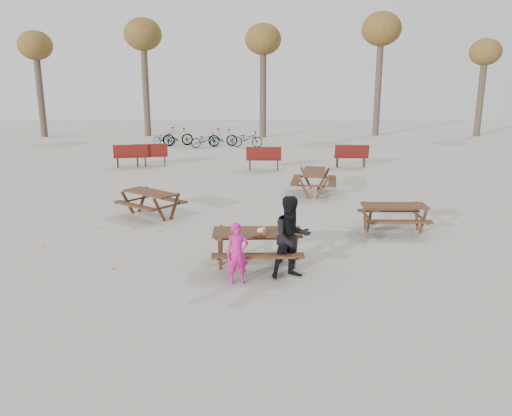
{
  "coord_description": "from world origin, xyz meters",
  "views": [
    {
      "loc": [
        -0.24,
        -9.73,
        3.75
      ],
      "look_at": [
        0.0,
        1.0,
        1.0
      ],
      "focal_mm": 35.0,
      "sensor_mm": 36.0,
      "label": 1
    }
  ],
  "objects_px": {
    "picnic_table_east": "(393,218)",
    "picnic_table_far": "(314,182)",
    "food_tray": "(262,231)",
    "picnic_table_north": "(151,204)",
    "soda_bottle": "(264,230)",
    "main_picnic_table": "(257,240)",
    "child": "(237,254)",
    "adult": "(292,238)"
  },
  "relations": [
    {
      "from": "picnic_table_east",
      "to": "picnic_table_far",
      "type": "xyz_separation_m",
      "value": [
        -1.44,
        4.4,
        0.05
      ]
    },
    {
      "from": "picnic_table_east",
      "to": "adult",
      "type": "bearing_deg",
      "value": -131.6
    },
    {
      "from": "soda_bottle",
      "to": "picnic_table_north",
      "type": "relative_size",
      "value": 0.1
    },
    {
      "from": "food_tray",
      "to": "adult",
      "type": "xyz_separation_m",
      "value": [
        0.56,
        -0.54,
        0.02
      ]
    },
    {
      "from": "soda_bottle",
      "to": "picnic_table_far",
      "type": "relative_size",
      "value": 0.09
    },
    {
      "from": "soda_bottle",
      "to": "child",
      "type": "height_order",
      "value": "child"
    },
    {
      "from": "soda_bottle",
      "to": "picnic_table_east",
      "type": "bearing_deg",
      "value": 37.97
    },
    {
      "from": "adult",
      "to": "picnic_table_north",
      "type": "distance_m",
      "value": 5.87
    },
    {
      "from": "soda_bottle",
      "to": "child",
      "type": "relative_size",
      "value": 0.14
    },
    {
      "from": "main_picnic_table",
      "to": "food_tray",
      "type": "distance_m",
      "value": 0.23
    },
    {
      "from": "main_picnic_table",
      "to": "adult",
      "type": "xyz_separation_m",
      "value": [
        0.65,
        -0.6,
        0.23
      ]
    },
    {
      "from": "soda_bottle",
      "to": "adult",
      "type": "bearing_deg",
      "value": -36.48
    },
    {
      "from": "main_picnic_table",
      "to": "child",
      "type": "xyz_separation_m",
      "value": [
        -0.39,
        -0.86,
        0.01
      ]
    },
    {
      "from": "main_picnic_table",
      "to": "picnic_table_far",
      "type": "xyz_separation_m",
      "value": [
        2.11,
        6.84,
        -0.19
      ]
    },
    {
      "from": "food_tray",
      "to": "picnic_table_north",
      "type": "height_order",
      "value": "food_tray"
    },
    {
      "from": "main_picnic_table",
      "to": "food_tray",
      "type": "bearing_deg",
      "value": -30.87
    },
    {
      "from": "picnic_table_east",
      "to": "picnic_table_north",
      "type": "bearing_deg",
      "value": 168.05
    },
    {
      "from": "food_tray",
      "to": "soda_bottle",
      "type": "distance_m",
      "value": 0.18
    },
    {
      "from": "picnic_table_east",
      "to": "picnic_table_far",
      "type": "height_order",
      "value": "picnic_table_far"
    },
    {
      "from": "soda_bottle",
      "to": "child",
      "type": "distance_m",
      "value": 0.87
    },
    {
      "from": "picnic_table_east",
      "to": "picnic_table_north",
      "type": "relative_size",
      "value": 0.98
    },
    {
      "from": "food_tray",
      "to": "picnic_table_far",
      "type": "bearing_deg",
      "value": 73.69
    },
    {
      "from": "child",
      "to": "picnic_table_east",
      "type": "height_order",
      "value": "child"
    },
    {
      "from": "adult",
      "to": "picnic_table_far",
      "type": "bearing_deg",
      "value": 59.24
    },
    {
      "from": "main_picnic_table",
      "to": "picnic_table_north",
      "type": "bearing_deg",
      "value": 125.81
    },
    {
      "from": "adult",
      "to": "main_picnic_table",
      "type": "bearing_deg",
      "value": 117.72
    },
    {
      "from": "adult",
      "to": "picnic_table_north",
      "type": "height_order",
      "value": "adult"
    },
    {
      "from": "main_picnic_table",
      "to": "picnic_table_east",
      "type": "height_order",
      "value": "main_picnic_table"
    },
    {
      "from": "soda_bottle",
      "to": "picnic_table_north",
      "type": "xyz_separation_m",
      "value": [
        -3.05,
        4.26,
        -0.49
      ]
    },
    {
      "from": "food_tray",
      "to": "picnic_table_north",
      "type": "bearing_deg",
      "value": 126.27
    },
    {
      "from": "picnic_table_east",
      "to": "picnic_table_far",
      "type": "distance_m",
      "value": 4.63
    },
    {
      "from": "soda_bottle",
      "to": "picnic_table_far",
      "type": "xyz_separation_m",
      "value": [
        1.97,
        7.06,
        -0.45
      ]
    },
    {
      "from": "picnic_table_east",
      "to": "picnic_table_north",
      "type": "distance_m",
      "value": 6.65
    },
    {
      "from": "child",
      "to": "picnic_table_east",
      "type": "distance_m",
      "value": 5.14
    },
    {
      "from": "picnic_table_north",
      "to": "child",
      "type": "bearing_deg",
      "value": -22.61
    },
    {
      "from": "child",
      "to": "picnic_table_north",
      "type": "xyz_separation_m",
      "value": [
        -2.52,
        4.91,
        -0.24
      ]
    },
    {
      "from": "child",
      "to": "picnic_table_far",
      "type": "height_order",
      "value": "child"
    },
    {
      "from": "soda_bottle",
      "to": "picnic_table_far",
      "type": "distance_m",
      "value": 7.34
    },
    {
      "from": "adult",
      "to": "picnic_table_east",
      "type": "relative_size",
      "value": 1.01
    },
    {
      "from": "child",
      "to": "adult",
      "type": "relative_size",
      "value": 0.73
    },
    {
      "from": "food_tray",
      "to": "picnic_table_east",
      "type": "height_order",
      "value": "food_tray"
    },
    {
      "from": "child",
      "to": "adult",
      "type": "height_order",
      "value": "adult"
    }
  ]
}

